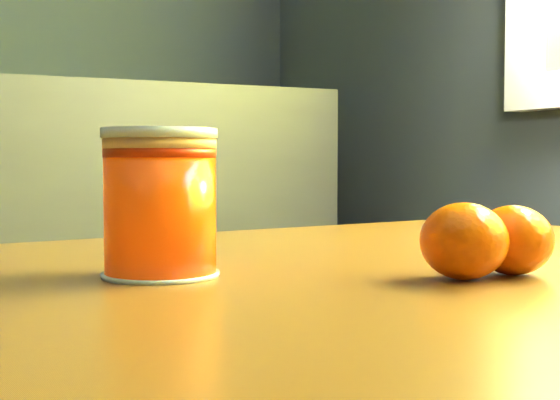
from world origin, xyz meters
TOP-DOWN VIEW (x-y plane):
  - table at (1.02, 0.24)m, footprint 0.95×0.71m
  - juice_glass at (0.90, 0.28)m, footprint 0.08×0.08m
  - orange_front at (1.07, 0.17)m, footprint 0.07×0.07m
  - orange_back at (1.12, 0.17)m, footprint 0.07×0.07m

SIDE VIEW (x-z plane):
  - table at x=1.02m, z-range 0.25..0.93m
  - orange_back at x=1.12m, z-range 0.68..0.72m
  - orange_front at x=1.07m, z-range 0.68..0.73m
  - juice_glass at x=0.90m, z-range 0.68..0.78m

